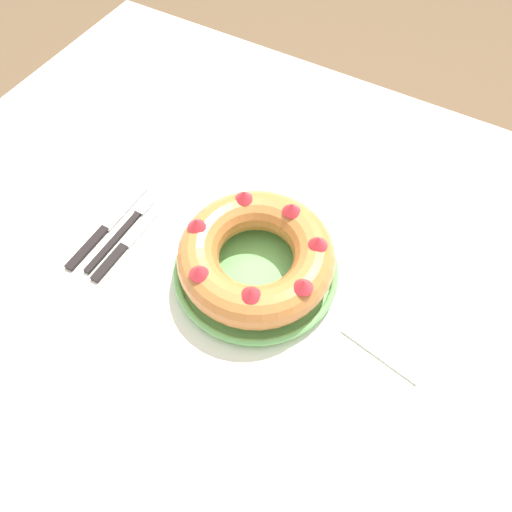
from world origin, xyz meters
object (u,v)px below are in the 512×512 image
object	(u,v)px
cake_knife	(123,247)
napkin	(394,335)
serving_dish	(256,271)
bundt_cake	(256,256)
serving_knife	(104,229)
fork	(129,224)

from	to	relation	value
cake_knife	napkin	size ratio (longest dim) A/B	1.34
serving_dish	bundt_cake	distance (m)	0.05
serving_knife	cake_knife	bearing A→B (deg)	-19.77
bundt_cake	napkin	size ratio (longest dim) A/B	1.86
serving_dish	bundt_cake	xyz separation A→B (m)	(0.00, -0.00, 0.05)
cake_knife	serving_dish	bearing A→B (deg)	19.51
serving_knife	napkin	bearing A→B (deg)	1.49
napkin	cake_knife	bearing A→B (deg)	-170.74
bundt_cake	serving_knife	world-z (taller)	bundt_cake
serving_dish	napkin	world-z (taller)	serving_dish
bundt_cake	serving_dish	bearing A→B (deg)	152.44
serving_dish	napkin	distance (m)	0.25
serving_dish	cake_knife	distance (m)	0.25
cake_knife	napkin	distance (m)	0.49
bundt_cake	napkin	xyz separation A→B (m)	(0.25, 0.01, -0.06)
bundt_cake	fork	size ratio (longest dim) A/B	1.25
fork	serving_dish	bearing A→B (deg)	5.39
fork	cake_knife	distance (m)	0.05
serving_dish	napkin	size ratio (longest dim) A/B	2.02
bundt_cake	cake_knife	bearing A→B (deg)	-163.53
serving_knife	napkin	world-z (taller)	serving_knife
fork	serving_knife	bearing A→B (deg)	-134.37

